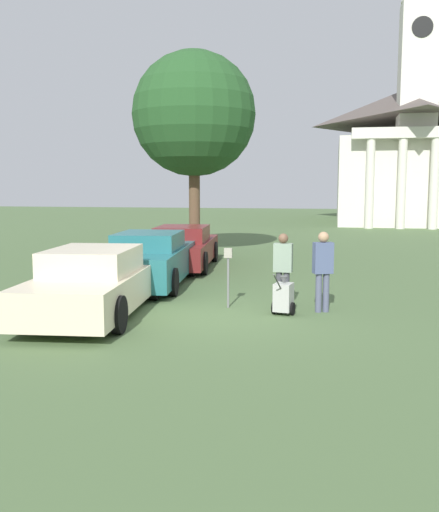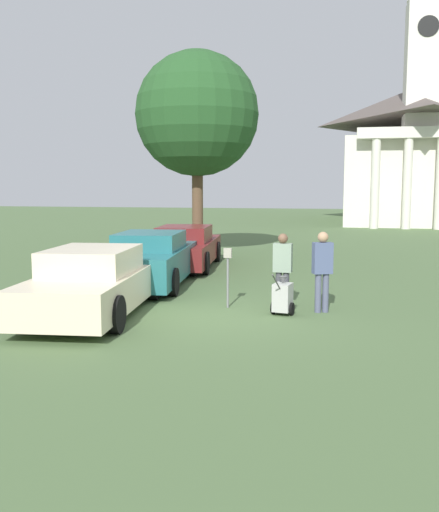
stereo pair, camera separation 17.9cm
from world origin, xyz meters
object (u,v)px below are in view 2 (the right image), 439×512
(parked_car_teal, at_px, (152,260))
(church, at_px, (410,152))
(person_supervisor, at_px, (322,266))
(parked_car_maroon, at_px, (185,248))
(parking_meter, at_px, (228,266))
(person_worker, at_px, (283,266))
(equipment_cart, at_px, (283,297))
(parked_car_cream, at_px, (95,283))

(parked_car_teal, distance_m, church, 33.82)
(parked_car_teal, distance_m, person_supervisor, 5.49)
(parked_car_maroon, relative_size, person_supervisor, 3.00)
(parking_meter, relative_size, person_supervisor, 0.77)
(church, bearing_deg, person_worker, -100.53)
(person_worker, xyz_separation_m, equipment_cart, (0.08, -0.72, -0.58))
(parked_car_maroon, distance_m, person_supervisor, 7.81)
(person_supervisor, height_order, church, church)
(parking_meter, bearing_deg, parked_car_teal, 136.45)
(equipment_cart, bearing_deg, person_supervisor, 37.68)
(person_supervisor, bearing_deg, parked_car_cream, -7.04)
(parked_car_cream, height_order, parking_meter, parked_car_cream)
(parked_car_cream, bearing_deg, person_supervisor, 7.84)
(parked_car_teal, height_order, person_worker, person_worker)
(parked_car_cream, relative_size, parked_car_teal, 1.00)
(person_supervisor, bearing_deg, parking_meter, -22.06)
(person_supervisor, distance_m, equipment_cart, 1.12)
(parked_car_cream, bearing_deg, parking_meter, 18.55)
(parking_meter, bearing_deg, church, 77.60)
(parked_car_teal, relative_size, parking_meter, 3.92)
(person_worker, height_order, person_supervisor, person_supervisor)
(parking_meter, xyz_separation_m, person_supervisor, (2.12, -0.05, 0.07))
(church, bearing_deg, person_supervisor, -98.99)
(parked_car_teal, height_order, parking_meter, parked_car_teal)
(person_supervisor, bearing_deg, parked_car_maroon, -72.70)
(parked_car_teal, distance_m, parked_car_maroon, 3.53)
(parked_car_maroon, relative_size, parking_meter, 3.90)
(parked_car_maroon, height_order, person_worker, person_worker)
(parked_car_maroon, bearing_deg, person_worker, -62.08)
(parking_meter, distance_m, equipment_cart, 1.50)
(parked_car_teal, relative_size, parked_car_maroon, 1.00)
(parked_car_cream, bearing_deg, equipment_cart, 4.81)
(parked_car_cream, relative_size, equipment_cart, 5.35)
(parked_car_cream, height_order, parked_car_maroon, parked_car_cream)
(parked_car_cream, xyz_separation_m, parking_meter, (2.69, 1.23, 0.27))
(person_worker, relative_size, person_supervisor, 0.96)
(equipment_cart, bearing_deg, parking_meter, 170.61)
(person_supervisor, bearing_deg, equipment_cart, 6.47)
(person_worker, height_order, church, church)
(parked_car_maroon, distance_m, person_worker, 7.03)
(parking_meter, relative_size, equipment_cart, 1.37)
(church, bearing_deg, parking_meter, -102.40)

